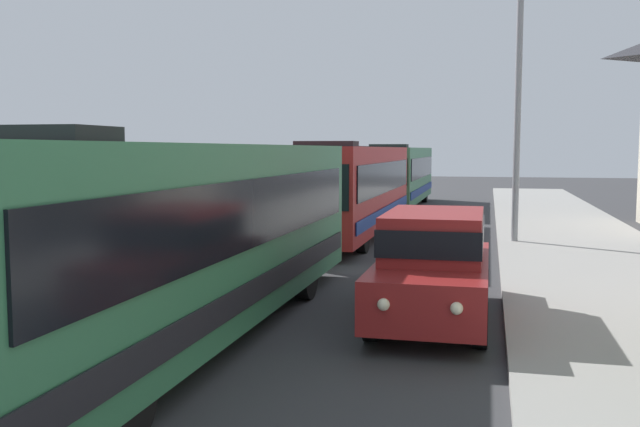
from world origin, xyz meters
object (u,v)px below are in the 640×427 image
Objects in this scene: bus_lead at (181,233)px; box_truck_oncoming at (336,173)px; bus_second_in_line at (350,187)px; streetlamp_mid at (518,79)px; bus_middle at (398,174)px; white_suv at (434,262)px.

box_truck_oncoming is (-3.30, 26.29, 0.02)m from bus_lead.
streetlamp_mid reaches higher than bus_second_in_line.
bus_second_in_line reaches higher than box_truck_oncoming.
streetlamp_mid is at bearing -58.05° from box_truck_oncoming.
bus_lead is 13.89m from streetlamp_mid.
bus_lead is 1.05× the size of bus_middle.
white_suv is at bearing -81.23° from bus_middle.
bus_middle is 24.27m from white_suv.
bus_lead reaches higher than white_suv.
bus_lead is at bearing -113.63° from streetlamp_mid.
bus_middle is 15.24m from streetlamp_mid.
streetlamp_mid is (5.40, -13.84, 3.41)m from bus_middle.
box_truck_oncoming is at bearing 106.20° from white_suv.
box_truck_oncoming is at bearing 178.11° from bus_middle.
bus_lead reaches higher than box_truck_oncoming.
bus_second_in_line is 12.82m from bus_middle.
bus_second_in_line is (-0.00, 13.36, -0.00)m from bus_lead.
bus_lead is 1.51× the size of box_truck_oncoming.
bus_second_in_line is 2.42× the size of white_suv.
box_truck_oncoming is at bearing 97.16° from bus_lead.
bus_second_in_line is at bearing -75.67° from box_truck_oncoming.
streetlamp_mid is at bearing 80.48° from white_suv.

